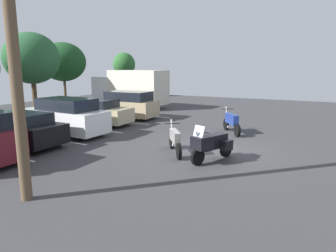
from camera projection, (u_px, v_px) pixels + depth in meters
The scene contains 14 objects.
ground at pixel (210, 151), 12.76m from camera, with size 44.00×44.00×0.10m, color #38383A.
motorcycle_touring at pixel (211, 144), 11.01m from camera, with size 2.05×1.26×1.40m.
motorcycle_second at pixel (232, 122), 15.77m from camera, with size 1.94×1.42×1.28m.
motorcycle_third at pixel (175, 140), 12.07m from camera, with size 1.82×1.36×1.24m.
parking_stripes at pixel (45, 139), 14.63m from camera, with size 16.63×5.10×0.01m.
car_black at pixel (18, 129), 13.16m from camera, with size 1.93×4.41×1.46m.
car_white at pixel (65, 117), 15.41m from camera, with size 2.08×4.77×1.85m.
car_champagne at pixel (97, 112), 18.08m from camera, with size 1.85×4.31×1.52m.
car_tan at pixel (125, 105), 20.42m from camera, with size 1.98×4.47×1.80m.
box_truck at pixel (131, 88), 25.86m from camera, with size 2.89×6.86×3.12m.
utility_pole at pixel (9, 5), 7.03m from camera, with size 1.44×1.27×9.31m.
tree_rear at pixel (32, 58), 24.47m from camera, with size 4.38×4.38×6.11m.
tree_right at pixel (124, 65), 35.02m from camera, with size 2.53×2.53×5.01m.
tree_center_right at pixel (63, 62), 30.80m from camera, with size 4.48×4.48×5.84m.
Camera 1 is at (-11.80, -3.98, 3.38)m, focal length 32.69 mm.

